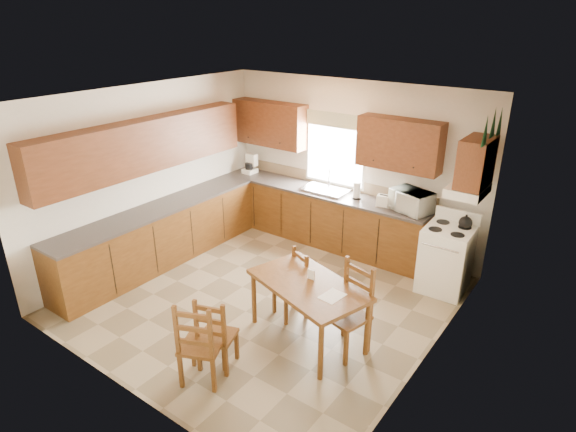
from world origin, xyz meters
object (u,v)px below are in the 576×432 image
Objects in this scene: chair_near_right at (201,340)px; chair_far_right at (346,311)px; microwave at (411,201)px; chair_near_left at (217,331)px; chair_far_left at (290,285)px; dining_table at (308,311)px; stove at (446,260)px.

chair_far_right is at bearing -151.44° from chair_near_right.
microwave reaches higher than chair_far_right.
chair_near_left is at bearing -108.88° from chair_near_right.
chair_near_left is at bearing -69.27° from chair_far_left.
chair_far_left is 0.95m from chair_far_right.
dining_table is 1.57× the size of chair_near_left.
chair_far_left is at bearing 167.40° from dining_table.
microwave is at bearing 110.41° from chair_far_right.
dining_table is at bearing -78.42° from microwave.
chair_far_right is (0.98, 1.30, 0.04)m from chair_near_right.
chair_far_left is at bearing -116.67° from chair_near_right.
chair_near_right reaches higher than stove.
stove is 0.93× the size of chair_near_right.
chair_far_right reaches higher than stove.
dining_table is 1.59× the size of chair_far_left.
microwave is 2.38m from chair_far_right.
stove is 2.25m from dining_table.
dining_table is at bearing -5.38° from chair_far_left.
chair_near_right is at bearing -84.31° from microwave.
chair_near_left is 0.26m from chair_near_right.
microwave is 0.60× the size of chair_near_left.
chair_far_right is (0.25, -2.30, -0.55)m from microwave.
dining_table is 1.35m from chair_near_right.
stove is 2.05m from chair_far_right.
microwave is 3.72m from chair_near_right.
dining_table is 1.31× the size of chair_far_right.
chair_far_right is (0.48, 0.06, 0.16)m from dining_table.
chair_near_left is at bearing -117.81° from stove.
dining_table is 1.12m from chair_near_left.
dining_table is 0.51m from chair_far_right.
stove is at bearing 83.00° from dining_table.
chair_near_right is at bearing -112.70° from chair_far_right.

